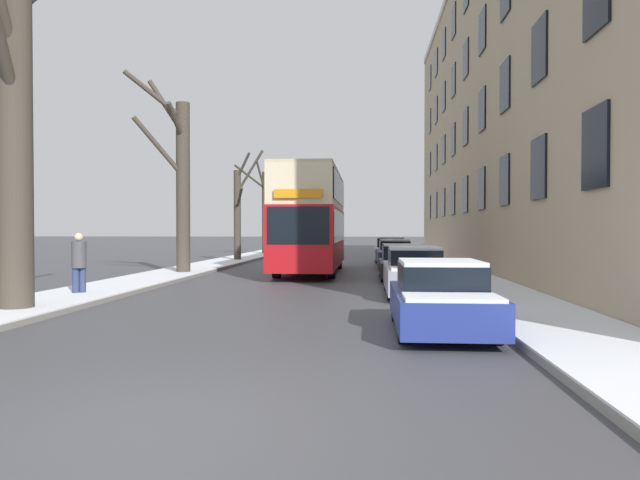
{
  "coord_description": "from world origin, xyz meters",
  "views": [
    {
      "loc": [
        2.23,
        -5.46,
        1.95
      ],
      "look_at": [
        0.53,
        15.2,
        1.58
      ],
      "focal_mm": 32.0,
      "sensor_mm": 36.0,
      "label": 1
    }
  ],
  "objects": [
    {
      "name": "ground_plane",
      "position": [
        0.0,
        0.0,
        0.0
      ],
      "size": [
        320.0,
        320.0,
        0.0
      ],
      "primitive_type": "plane",
      "color": "#424247"
    },
    {
      "name": "sidewalk_left",
      "position": [
        -5.97,
        53.0,
        0.08
      ],
      "size": [
        2.52,
        130.0,
        0.16
      ],
      "color": "gray",
      "rests_on": "ground"
    },
    {
      "name": "sidewalk_right",
      "position": [
        5.97,
        53.0,
        0.08
      ],
      "size": [
        2.52,
        130.0,
        0.16
      ],
      "color": "gray",
      "rests_on": "ground"
    },
    {
      "name": "terrace_facade_right",
      "position": [
        11.73,
        23.9,
        8.51
      ],
      "size": [
        9.1,
        42.05,
        17.01
      ],
      "color": "tan",
      "rests_on": "ground"
    },
    {
      "name": "bare_tree_left_0",
      "position": [
        -5.84,
        6.93,
        4.44
      ],
      "size": [
        2.24,
        3.59,
        9.47
      ],
      "color": "#423A30",
      "rests_on": "ground"
    },
    {
      "name": "bare_tree_left_1",
      "position": [
        -5.71,
        18.29,
        4.14
      ],
      "size": [
        2.53,
        1.74,
        8.56
      ],
      "color": "#423A30",
      "rests_on": "ground"
    },
    {
      "name": "bare_tree_left_2",
      "position": [
        -5.51,
        28.47,
        3.08
      ],
      "size": [
        1.91,
        1.94,
        6.73
      ],
      "color": "#423A30",
      "rests_on": "ground"
    },
    {
      "name": "bare_tree_left_3",
      "position": [
        -5.62,
        38.24,
        3.79
      ],
      "size": [
        3.81,
        3.98,
        7.3
      ],
      "color": "#423A30",
      "rests_on": "ground"
    },
    {
      "name": "double_decker_bus",
      "position": [
        -0.28,
        20.32,
        2.57
      ],
      "size": [
        2.58,
        10.28,
        4.56
      ],
      "color": "red",
      "rests_on": "ground"
    },
    {
      "name": "parked_car_0",
      "position": [
        3.65,
        5.58,
        0.63
      ],
      "size": [
        1.78,
        3.99,
        1.36
      ],
      "color": "navy",
      "rests_on": "ground"
    },
    {
      "name": "parked_car_1",
      "position": [
        3.65,
        11.63,
        0.67
      ],
      "size": [
        1.71,
        4.28,
        1.46
      ],
      "color": "#9EA3AD",
      "rests_on": "ground"
    },
    {
      "name": "parked_car_2",
      "position": [
        3.65,
        17.18,
        0.64
      ],
      "size": [
        1.81,
        4.21,
        1.39
      ],
      "color": "black",
      "rests_on": "ground"
    },
    {
      "name": "parked_car_3",
      "position": [
        3.65,
        23.76,
        0.68
      ],
      "size": [
        1.73,
        4.57,
        1.47
      ],
      "color": "navy",
      "rests_on": "ground"
    },
    {
      "name": "parked_car_4",
      "position": [
        3.65,
        29.1,
        0.7
      ],
      "size": [
        1.83,
        3.96,
        1.52
      ],
      "color": "slate",
      "rests_on": "ground"
    },
    {
      "name": "pedestrian_left_sidewalk",
      "position": [
        -5.96,
        10.17,
        1.02
      ],
      "size": [
        0.41,
        0.41,
        1.86
      ],
      "rotation": [
        0.0,
        0.0,
        0.65
      ],
      "color": "navy",
      "rests_on": "ground"
    }
  ]
}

